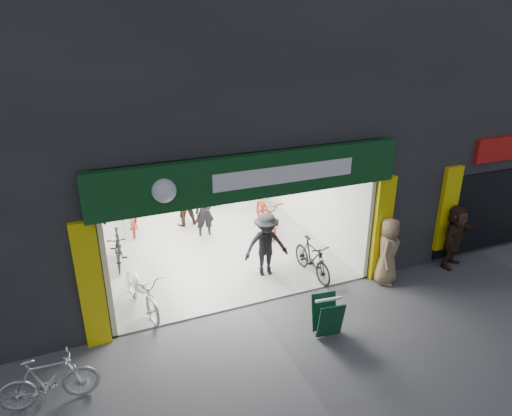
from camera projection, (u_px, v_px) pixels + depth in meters
ground at (253, 305)px, 10.11m from camera, size 60.00×60.00×0.00m
building at (217, 77)px, 13.03m from camera, size 17.00×10.27×8.00m
bike_left_front at (142, 290)px, 9.76m from camera, size 1.02×1.97×0.99m
bike_left_midfront at (118, 248)px, 11.59m from camera, size 0.61×1.58×0.92m
bike_left_midback at (134, 216)px, 13.53m from camera, size 0.86×1.75×0.88m
bike_left_back at (115, 201)px, 14.53m from camera, size 0.77×1.69×0.98m
bike_right_front at (312, 258)px, 11.07m from camera, size 0.52×1.63×0.97m
bike_right_mid at (266, 214)px, 13.44m from camera, size 1.00×2.12×1.07m
bike_right_back at (256, 187)px, 15.49m from camera, size 0.55×1.95×1.17m
parked_bike at (48, 380)px, 7.36m from camera, size 1.59×0.51×0.94m
customer_a at (205, 212)px, 13.04m from camera, size 0.58×0.40×1.53m
customer_b at (183, 200)px, 13.68m from camera, size 0.86×0.70×1.67m
customer_c at (266, 245)px, 10.94m from camera, size 1.13×0.73×1.67m
customer_d at (210, 182)px, 14.97m from camera, size 1.16×0.74×1.83m
pedestrian_near at (388, 251)px, 10.69m from camera, size 0.96×0.93×1.66m
pedestrian_far at (455, 236)px, 11.41m from camera, size 1.60×1.09×1.66m
sandwich_board at (327, 315)px, 9.02m from camera, size 0.58×0.59×0.80m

